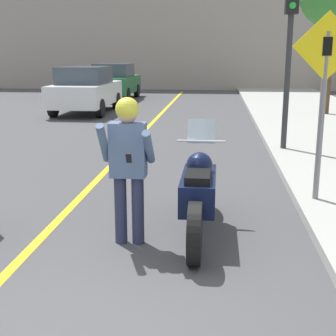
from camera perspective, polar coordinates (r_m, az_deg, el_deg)
road_center_line at (r=9.51m, az=-6.58°, el=0.72°), size 0.12×36.00×0.01m
building_backdrop at (r=29.11m, az=3.34°, el=16.62°), size 28.00×1.20×7.18m
motorcycle at (r=5.61m, az=3.74°, el=-3.06°), size 0.62×2.33×1.32m
person_biker at (r=5.21m, az=-4.89°, el=1.40°), size 0.59×0.46×1.68m
crossing_sign at (r=6.71m, az=18.45°, el=9.07°), size 0.91×0.08×2.55m
traffic_light at (r=10.31m, az=14.69°, el=15.95°), size 0.26×0.30×3.54m
parked_car_white at (r=17.61m, az=-9.98°, el=9.41°), size 1.88×4.20×1.68m
parked_car_green at (r=22.75m, az=-6.53°, el=10.47°), size 1.88×4.20×1.68m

